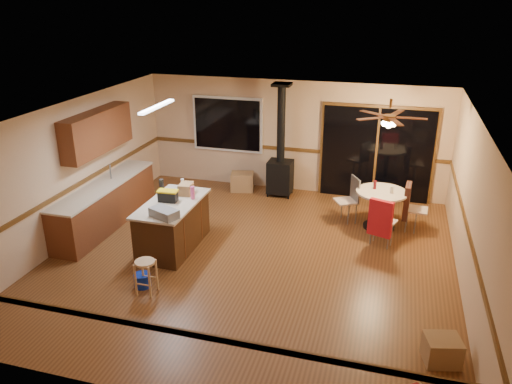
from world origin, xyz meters
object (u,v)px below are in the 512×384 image
at_px(dining_table, 381,203).
at_px(box_corner_b, 442,350).
at_px(box_under_window, 242,182).
at_px(wood_stove, 280,165).
at_px(toolbox_grey, 164,213).
at_px(chair_right, 408,201).
at_px(toolbox_black, 168,197).
at_px(chair_left, 351,194).
at_px(blue_bucket, 142,280).
at_px(bar_stool, 146,277).
at_px(chair_near, 381,218).
at_px(kitchen_island, 173,225).

distance_m(dining_table, box_corner_b, 3.97).
bearing_deg(box_under_window, wood_stove, -3.06).
distance_m(toolbox_grey, chair_right, 4.76).
bearing_deg(toolbox_black, wood_stove, 65.55).
relative_size(chair_left, box_corner_b, 1.26).
relative_size(blue_bucket, chair_left, 0.49).
bearing_deg(box_corner_b, bar_stool, 174.72).
bearing_deg(wood_stove, box_under_window, 176.94).
height_order(dining_table, chair_left, chair_left).
bearing_deg(dining_table, chair_near, -87.42).
xyz_separation_m(kitchen_island, bar_stool, (0.23, -1.53, -0.17)).
distance_m(chair_near, box_corner_b, 3.14).
bearing_deg(toolbox_black, toolbox_grey, -70.23).
bearing_deg(chair_near, wood_stove, 139.47).
xyz_separation_m(chair_left, box_under_window, (-2.65, 1.04, -0.38)).
bearing_deg(wood_stove, box_corner_b, -56.48).
relative_size(wood_stove, box_corner_b, 5.78).
relative_size(kitchen_island, chair_left, 3.06).
height_order(kitchen_island, wood_stove, wood_stove).
height_order(toolbox_black, chair_right, toolbox_black).
height_order(kitchen_island, chair_left, chair_left).
distance_m(blue_bucket, box_under_window, 4.49).
bearing_deg(toolbox_grey, kitchen_island, 104.35).
xyz_separation_m(wood_stove, dining_table, (2.32, -1.15, -0.19)).
relative_size(bar_stool, box_under_window, 1.07).
distance_m(bar_stool, chair_near, 4.29).
height_order(bar_stool, dining_table, dining_table).
distance_m(kitchen_island, toolbox_black, 0.55).
bearing_deg(toolbox_black, chair_near, 15.02).
xyz_separation_m(toolbox_grey, chair_right, (3.98, 2.59, -0.38)).
relative_size(wood_stove, chair_near, 3.60).
bearing_deg(blue_bucket, bar_stool, -42.75).
bearing_deg(kitchen_island, toolbox_grey, -75.65).
bearing_deg(chair_right, blue_bucket, -140.50).
height_order(kitchen_island, bar_stool, kitchen_island).
height_order(chair_near, box_under_window, chair_near).
height_order(bar_stool, box_under_window, bar_stool).
distance_m(wood_stove, blue_bucket, 4.64).
bearing_deg(dining_table, toolbox_grey, -143.95).
xyz_separation_m(toolbox_grey, box_under_window, (0.21, 3.72, -0.76)).
relative_size(toolbox_grey, chair_near, 0.70).
relative_size(kitchen_island, box_corner_b, 3.85).
height_order(wood_stove, dining_table, wood_stove).
xyz_separation_m(toolbox_black, bar_stool, (0.31, -1.56, -0.71)).
distance_m(toolbox_grey, bar_stool, 1.15).
xyz_separation_m(blue_bucket, chair_left, (2.94, 3.44, 0.48)).
distance_m(kitchen_island, wood_stove, 3.33).
bearing_deg(toolbox_grey, box_corner_b, -16.48).
distance_m(toolbox_black, chair_near, 3.89).
distance_m(wood_stove, chair_right, 3.04).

